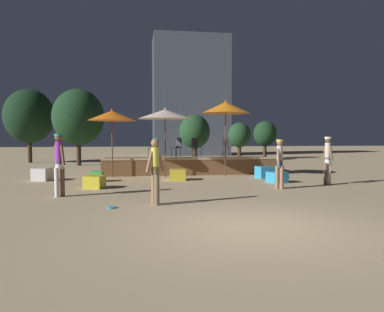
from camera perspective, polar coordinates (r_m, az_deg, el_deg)
ground_plane at (r=7.42m, az=8.87°, el=-10.61°), size 120.00×120.00×0.00m
wooden_deck at (r=18.05m, az=-0.35°, el=-1.44°), size 8.14×2.63×0.79m
patio_umbrella_0 at (r=16.17m, az=-4.13°, el=6.36°), size 2.36×2.36×2.99m
patio_umbrella_1 at (r=16.48m, az=5.15°, el=7.34°), size 2.11×2.11×3.33m
patio_umbrella_2 at (r=16.30m, az=-12.11°, el=6.02°), size 2.06×2.06×2.93m
cube_seat_0 at (r=16.13m, az=11.01°, el=-2.43°), size 0.72×0.72×0.49m
cube_seat_1 at (r=14.53m, az=12.84°, el=-3.18°), size 0.75×0.75×0.41m
cube_seat_2 at (r=15.01m, az=-2.22°, el=-2.87°), size 0.68×0.68×0.43m
cube_seat_3 at (r=14.99m, az=-14.24°, el=-3.01°), size 0.50×0.50×0.41m
cube_seat_4 at (r=13.07m, az=-14.63°, el=-3.85°), size 0.74×0.74×0.42m
cube_seat_5 at (r=16.00m, az=-21.86°, el=-2.60°), size 0.78×0.78×0.50m
person_0 at (r=14.41m, az=19.98°, el=-0.21°), size 0.30×0.51×1.75m
person_1 at (r=9.55m, az=-5.61°, el=-2.04°), size 0.52×0.31×1.69m
person_2 at (r=12.80m, az=13.22°, el=-0.80°), size 0.35×0.45×1.65m
person_3 at (r=11.46m, az=-19.57°, el=-0.63°), size 0.41×0.44×1.83m
bistro_chair_0 at (r=17.74m, az=-5.76°, el=1.62°), size 0.48×0.48×0.90m
bistro_chair_1 at (r=18.54m, az=5.15°, el=1.68°), size 0.40×0.40×0.90m
bistro_chair_2 at (r=17.79m, az=0.56°, el=1.64°), size 0.48×0.48×0.90m
bistro_chair_3 at (r=17.32m, az=-2.22°, el=1.60°), size 0.48×0.48×0.90m
frisbee_disc at (r=9.38m, az=-12.18°, el=-7.67°), size 0.22×0.22×0.03m
background_tree_0 at (r=23.69m, az=-16.94°, el=5.68°), size 3.08×3.08×4.62m
background_tree_1 at (r=27.42m, az=-23.57°, el=5.59°), size 3.27×3.27×4.93m
background_tree_2 at (r=30.41m, az=11.06°, el=3.34°), size 1.83×1.83×3.00m
background_tree_3 at (r=27.68m, az=7.24°, el=3.16°), size 1.66×1.66×2.79m
background_tree_4 at (r=22.62m, az=0.40°, el=3.71°), size 1.85×1.85×3.08m
distant_building at (r=36.08m, az=-0.25°, el=9.02°), size 7.04×4.11×11.12m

